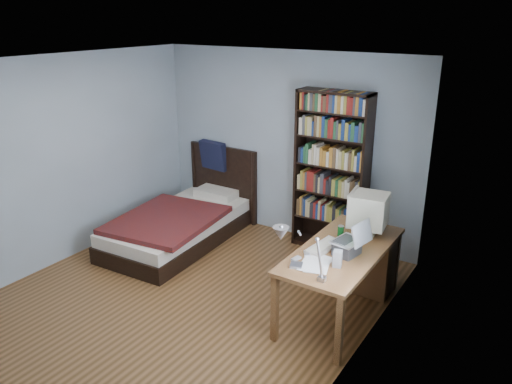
# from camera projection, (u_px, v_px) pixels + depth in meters

# --- Properties ---
(room) EXTENTS (4.20, 4.24, 2.50)m
(room) POSITION_uv_depth(u_px,v_px,m) (185.00, 190.00, 5.02)
(room) COLOR #553719
(room) RESTS_ON ground
(desk) EXTENTS (0.75, 1.63, 0.73)m
(desk) POSITION_uv_depth(u_px,v_px,m) (358.00, 259.00, 5.41)
(desk) COLOR brown
(desk) RESTS_ON floor
(crt_monitor) EXTENTS (0.43, 0.40, 0.44)m
(crt_monitor) POSITION_uv_depth(u_px,v_px,m) (367.00, 210.00, 5.23)
(crt_monitor) COLOR beige
(crt_monitor) RESTS_ON desk
(laptop) EXTENTS (0.34, 0.33, 0.37)m
(laptop) POSITION_uv_depth(u_px,v_px,m) (349.00, 245.00, 4.78)
(laptop) COLOR #2D2D30
(laptop) RESTS_ON desk
(desk_lamp) EXTENTS (0.25, 0.56, 0.66)m
(desk_lamp) POSITION_uv_depth(u_px,v_px,m) (288.00, 239.00, 3.92)
(desk_lamp) COLOR #99999E
(desk_lamp) RESTS_ON desk
(keyboard) EXTENTS (0.22, 0.45, 0.04)m
(keyboard) POSITION_uv_depth(u_px,v_px,m) (324.00, 247.00, 4.95)
(keyboard) COLOR #BCB09C
(keyboard) RESTS_ON desk
(speaker) EXTENTS (0.10, 0.10, 0.16)m
(speaker) POSITION_uv_depth(u_px,v_px,m) (338.00, 259.00, 4.57)
(speaker) COLOR gray
(speaker) RESTS_ON desk
(soda_can) EXTENTS (0.06, 0.06, 0.12)m
(soda_can) POSITION_uv_depth(u_px,v_px,m) (341.00, 231.00, 5.20)
(soda_can) COLOR #073519
(soda_can) RESTS_ON desk
(mouse) EXTENTS (0.07, 0.12, 0.04)m
(mouse) POSITION_uv_depth(u_px,v_px,m) (353.00, 237.00, 5.16)
(mouse) COLOR silver
(mouse) RESTS_ON desk
(phone_silver) EXTENTS (0.11, 0.12, 0.02)m
(phone_silver) POSITION_uv_depth(u_px,v_px,m) (307.00, 253.00, 4.82)
(phone_silver) COLOR silver
(phone_silver) RESTS_ON desk
(phone_grey) EXTENTS (0.07, 0.11, 0.02)m
(phone_grey) POSITION_uv_depth(u_px,v_px,m) (296.00, 259.00, 4.72)
(phone_grey) COLOR gray
(phone_grey) RESTS_ON desk
(external_drive) EXTENTS (0.14, 0.14, 0.02)m
(external_drive) POSITION_uv_depth(u_px,v_px,m) (296.00, 265.00, 4.59)
(external_drive) COLOR gray
(external_drive) RESTS_ON desk
(bookshelf) EXTENTS (0.93, 0.30, 2.06)m
(bookshelf) POSITION_uv_depth(u_px,v_px,m) (331.00, 173.00, 6.26)
(bookshelf) COLOR black
(bookshelf) RESTS_ON floor
(bed) EXTENTS (1.33, 2.25, 1.16)m
(bed) POSITION_uv_depth(u_px,v_px,m) (183.00, 222.00, 6.79)
(bed) COLOR black
(bed) RESTS_ON floor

